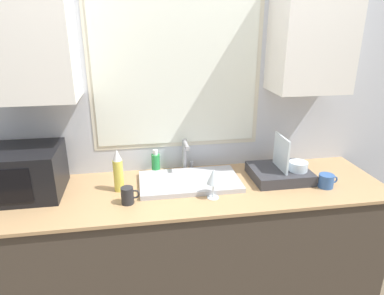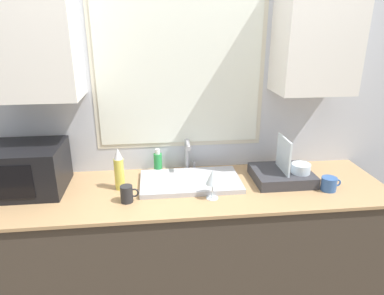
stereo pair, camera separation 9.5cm
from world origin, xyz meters
name	(u,v)px [view 1 (the left image)]	position (x,y,z in m)	size (l,w,h in m)	color
countertop	(185,251)	(0.00, 0.33, 0.47)	(2.53, 0.69, 0.94)	#42382D
wall_back	(177,104)	(0.00, 0.65, 1.40)	(6.00, 0.38, 2.60)	silver
sink_basin	(190,181)	(0.04, 0.39, 0.95)	(0.63, 0.37, 0.03)	#B2B2B7
faucet	(186,153)	(0.04, 0.58, 1.07)	(0.08, 0.16, 0.23)	#99999E
microwave	(19,172)	(-0.97, 0.42, 1.08)	(0.49, 0.39, 0.28)	black
dish_rack	(281,172)	(0.64, 0.37, 0.99)	(0.37, 0.32, 0.29)	#333338
spray_bottle	(118,171)	(-0.40, 0.37, 1.07)	(0.06, 0.06, 0.27)	#D8CC4C
soap_bottle	(156,163)	(-0.16, 0.59, 1.01)	(0.06, 0.06, 0.17)	#268C3F
mug_near_sink	(128,195)	(-0.34, 0.20, 0.99)	(0.11, 0.07, 0.10)	#262628
wine_glass	(213,177)	(0.15, 0.18, 1.07)	(0.08, 0.08, 0.18)	silver
mug_by_rack	(326,181)	(0.87, 0.21, 0.98)	(0.12, 0.09, 0.08)	#335999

